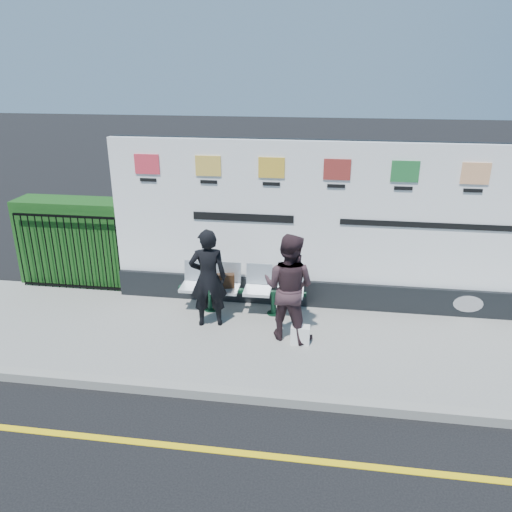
{
  "coord_description": "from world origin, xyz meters",
  "views": [
    {
      "loc": [
        0.36,
        -4.59,
        4.31
      ],
      "look_at": [
        -0.79,
        3.25,
        1.25
      ],
      "focal_mm": 35.0,
      "sensor_mm": 36.0,
      "label": 1
    }
  ],
  "objects_px": {
    "bench": "(242,300)",
    "billboard": "(333,239)",
    "woman_left": "(208,278)",
    "woman_right": "(289,287)"
  },
  "relations": [
    {
      "from": "billboard",
      "to": "bench",
      "type": "distance_m",
      "value": 1.96
    },
    {
      "from": "woman_left",
      "to": "woman_right",
      "type": "bearing_deg",
      "value": 157.74
    },
    {
      "from": "billboard",
      "to": "woman_left",
      "type": "xyz_separation_m",
      "value": [
        -2.03,
        -1.03,
        -0.44
      ]
    },
    {
      "from": "woman_right",
      "to": "bench",
      "type": "bearing_deg",
      "value": -22.27
    },
    {
      "from": "woman_left",
      "to": "woman_right",
      "type": "relative_size",
      "value": 0.97
    },
    {
      "from": "woman_left",
      "to": "woman_right",
      "type": "distance_m",
      "value": 1.38
    },
    {
      "from": "bench",
      "to": "billboard",
      "type": "bearing_deg",
      "value": 17.56
    },
    {
      "from": "billboard",
      "to": "woman_right",
      "type": "xyz_separation_m",
      "value": [
        -0.67,
        -1.25,
        -0.41
      ]
    },
    {
      "from": "bench",
      "to": "woman_left",
      "type": "height_order",
      "value": "woman_left"
    },
    {
      "from": "bench",
      "to": "woman_left",
      "type": "relative_size",
      "value": 1.28
    }
  ]
}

